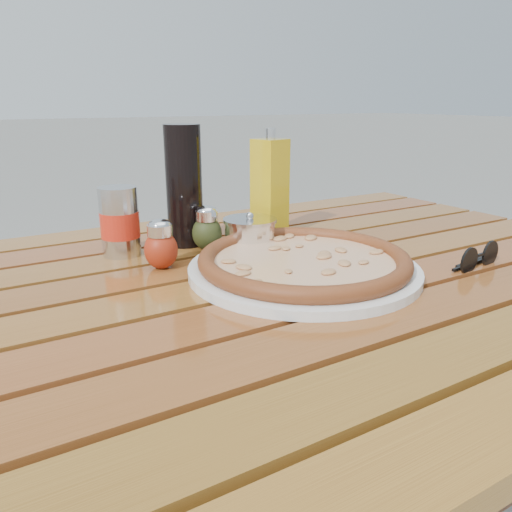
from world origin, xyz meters
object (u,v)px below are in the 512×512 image
plate (303,270)px  oregano_shaker (207,229)px  pizza (304,260)px  dark_bottle (184,186)px  parmesan_tin (250,234)px  olive_oil_cruet (270,188)px  sunglasses (478,258)px  pepper_shaker (161,245)px  table (262,323)px  soda_can (120,222)px

plate → oregano_shaker: oregano_shaker is taller
pizza → oregano_shaker: bearing=109.4°
dark_bottle → parmesan_tin: bearing=-49.8°
olive_oil_cruet → sunglasses: 0.40m
pepper_shaker → parmesan_tin: (0.17, 0.01, -0.01)m
sunglasses → pizza: bearing=148.6°
pepper_shaker → sunglasses: 0.51m
table → sunglasses: size_ratio=12.71×
pepper_shaker → olive_oil_cruet: 0.28m
pizza → sunglasses: bearing=-24.5°
table → pizza: bearing=-13.7°
table → plate: bearing=-13.7°
pepper_shaker → olive_oil_cruet: size_ratio=0.39×
plate → pepper_shaker: pepper_shaker is taller
oregano_shaker → parmesan_tin: bearing=-36.9°
olive_oil_cruet → parmesan_tin: (-0.09, -0.07, -0.07)m
pizza → parmesan_tin: (-0.01, 0.15, 0.01)m
oregano_shaker → olive_oil_cruet: (0.15, 0.02, 0.06)m
pizza → table: bearing=166.3°
plate → oregano_shaker: bearing=109.4°
pizza → pepper_shaker: (-0.18, 0.14, 0.02)m
table → olive_oil_cruet: bearing=55.4°
pepper_shaker → olive_oil_cruet: bearing=17.4°
oregano_shaker → soda_can: bearing=162.5°
pizza → pepper_shaker: pepper_shaker is taller
parmesan_tin → pizza: bearing=-87.0°
pepper_shaker → oregano_shaker: size_ratio=1.00×
table → pepper_shaker: size_ratio=17.07×
table → dark_bottle: (-0.02, 0.23, 0.19)m
table → pizza: 0.12m
sunglasses → olive_oil_cruet: bearing=111.5°
pizza → dark_bottle: size_ratio=2.01×
olive_oil_cruet → parmesan_tin: size_ratio=1.81×
dark_bottle → soda_can: size_ratio=1.83×
olive_oil_cruet → sunglasses: bearing=-61.7°
pizza → dark_bottle: dark_bottle is taller
dark_bottle → parmesan_tin: 0.15m
plate → olive_oil_cruet: 0.25m
dark_bottle → olive_oil_cruet: 0.17m
soda_can → dark_bottle: bearing=2.3°
table → sunglasses: (0.33, -0.14, 0.09)m
parmesan_tin → soda_can: bearing=155.9°
table → parmesan_tin: size_ratio=12.05×
plate → sunglasses: size_ratio=3.27×
table → plate: plate is taller
olive_oil_cruet → pizza: bearing=-109.2°
soda_can → oregano_shaker: bearing=-17.5°
sunglasses → oregano_shaker: bearing=129.3°
pepper_shaker → dark_bottle: 0.16m
table → plate: size_ratio=3.89×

